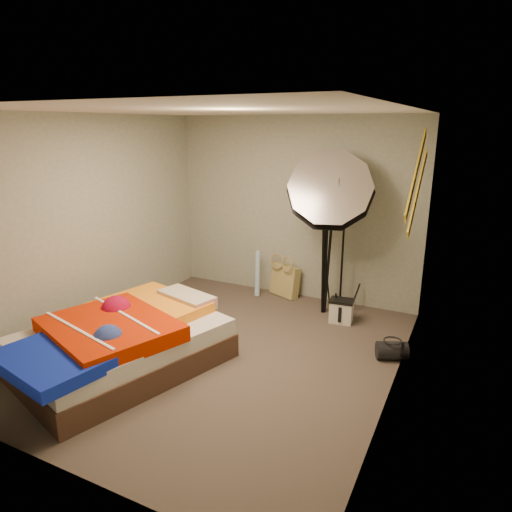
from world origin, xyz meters
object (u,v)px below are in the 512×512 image
Objects in this scene: tote_bag at (285,281)px; camera_tripod at (326,254)px; bed at (122,342)px; photo_umbrella at (330,192)px; camera_case at (341,312)px; wrapping_roll at (258,273)px; duffel_bag at (392,351)px.

tote_bag is 0.96m from camera_tripod.
photo_umbrella is at bearing 57.29° from bed.
camera_case is 1.48m from photo_umbrella.
photo_umbrella is 1.60× the size of camera_tripod.
photo_umbrella is at bearing -12.21° from wrapping_roll.
tote_bag is 1.42× the size of duffel_bag.
photo_umbrella is (1.09, -0.24, 1.26)m from wrapping_roll.
camera_tripod reaches higher than bed.
camera_case is 0.20× the size of camera_tripod.
wrapping_roll reaches higher than bed.
duffel_bag is at bearing -39.66° from photo_umbrella.
photo_umbrella is at bearing 144.02° from camera_case.
tote_bag is at bearing 121.76° from duffel_bag.
photo_umbrella reaches higher than camera_case.
wrapping_roll is 2.35m from duffel_bag.
duffel_bag is 0.14× the size of photo_umbrella.
bed is 1.70× the size of camera_tripod.
camera_tripod is at bearing 58.67° from bed.
duffel_bag is at bearing -26.94° from wrapping_roll.
camera_tripod reaches higher than tote_bag.
camera_case is at bearing -6.82° from tote_bag.
wrapping_roll is 0.47× the size of camera_tripod.
tote_bag is 1.13m from camera_case.
photo_umbrella reaches higher than wrapping_roll.
tote_bag is 2.69m from bed.
wrapping_roll is 0.29× the size of photo_umbrella.
wrapping_roll reaches higher than camera_case.
duffel_bag is at bearing 29.77° from bed.
camera_tripod is at bearing 139.81° from camera_case.
wrapping_roll is 0.28× the size of bed.
wrapping_roll is 1.16m from camera_tripod.
duffel_bag is (0.74, -0.68, -0.04)m from camera_case.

